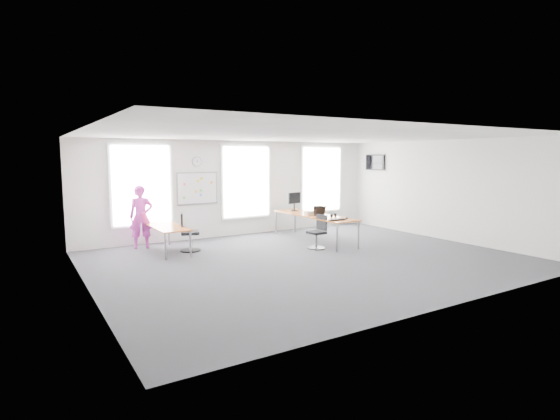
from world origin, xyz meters
TOP-DOWN VIEW (x-y plane):
  - floor at (0.00, 0.00)m, footprint 10.00×10.00m
  - ceiling at (0.00, 0.00)m, footprint 10.00×10.00m
  - wall_back at (0.00, 4.00)m, footprint 10.00×0.00m
  - wall_front at (0.00, -4.00)m, footprint 10.00×0.00m
  - wall_left at (-5.00, 0.00)m, footprint 0.00×10.00m
  - wall_right at (5.00, 0.00)m, footprint 0.00×10.00m
  - window_left at (-3.00, 3.97)m, footprint 1.60×0.06m
  - window_mid at (0.30, 3.97)m, footprint 1.60×0.06m
  - window_right at (3.30, 3.97)m, footprint 1.60×0.06m
  - desk_right at (1.47, 1.87)m, footprint 0.87×3.25m
  - desk_left at (-2.71, 2.66)m, footprint 0.76×1.89m
  - chair_right at (0.94, 0.95)m, footprint 0.49×0.49m
  - chair_left at (-2.22, 2.48)m, footprint 0.58×0.58m
  - person at (-3.16, 3.52)m, footprint 0.71×0.55m
  - whiteboard at (-1.35, 3.97)m, footprint 1.20×0.03m
  - wall_clock at (-1.35, 3.97)m, footprint 0.30×0.04m
  - tv at (4.95, 3.00)m, footprint 0.06×0.90m
  - keyboard at (1.31, 0.61)m, footprint 0.48×0.24m
  - mouse at (1.71, 0.67)m, footprint 0.10×0.13m
  - lens_cap at (1.59, 0.88)m, footprint 0.08×0.08m
  - headphones at (1.66, 1.18)m, footprint 0.18×0.09m
  - laptop_sleeve at (1.47, 1.59)m, footprint 0.36×0.21m
  - paper_stack at (1.36, 1.91)m, footprint 0.32×0.25m
  - monitor at (1.49, 2.95)m, footprint 0.52×0.21m

SIDE VIEW (x-z plane):
  - floor at x=0.00m, z-range 0.00..0.00m
  - chair_right at x=0.94m, z-range -0.06..0.86m
  - chair_left at x=-2.22m, z-range -0.06..0.96m
  - desk_left at x=-2.71m, z-range 0.29..0.98m
  - desk_right at x=1.47m, z-range 0.34..1.14m
  - lens_cap at x=1.59m, z-range 0.79..0.80m
  - keyboard at x=1.31m, z-range 0.79..0.81m
  - mouse at x=1.71m, z-range 0.79..0.83m
  - headphones at x=1.66m, z-range 0.79..0.89m
  - paper_stack at x=1.36m, z-range 0.79..0.89m
  - person at x=-3.16m, z-range 0.00..1.73m
  - laptop_sleeve at x=1.47m, z-range 0.79..1.08m
  - monitor at x=1.49m, z-range 0.85..1.43m
  - wall_back at x=0.00m, z-range -3.50..6.50m
  - wall_front at x=0.00m, z-range -3.50..6.50m
  - wall_left at x=-5.00m, z-range -3.50..6.50m
  - wall_right at x=5.00m, z-range -3.50..6.50m
  - whiteboard at x=-1.35m, z-range 1.10..2.00m
  - window_left at x=-3.00m, z-range 0.60..2.80m
  - window_mid at x=0.30m, z-range 0.60..2.80m
  - window_right at x=3.30m, z-range 0.60..2.80m
  - tv at x=4.95m, z-range 2.02..2.57m
  - wall_clock at x=-1.35m, z-range 2.20..2.50m
  - ceiling at x=0.00m, z-range 3.00..3.00m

